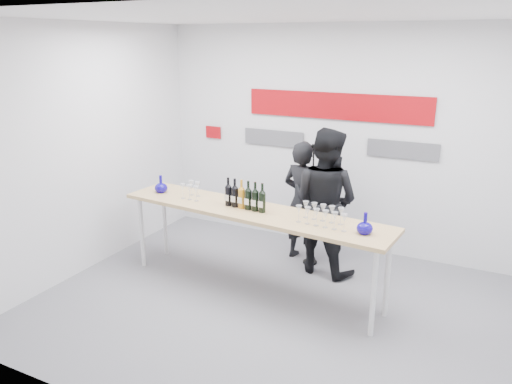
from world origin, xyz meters
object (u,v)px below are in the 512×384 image
tasting_table (252,216)px  mic_stand (311,228)px  presenter_right (325,202)px  presenter_left (303,202)px

tasting_table → mic_stand: mic_stand is taller
presenter_right → mic_stand: bearing=-18.2°
tasting_table → presenter_left: (0.20, 1.03, -0.10)m
tasting_table → mic_stand: 1.10m
presenter_left → mic_stand: (0.16, -0.08, -0.31)m
tasting_table → presenter_left: presenter_left is taller
presenter_right → mic_stand: size_ratio=1.14×
presenter_left → presenter_right: presenter_right is taller
presenter_left → presenter_right: (0.36, -0.20, 0.11)m
mic_stand → presenter_left: bearing=177.1°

